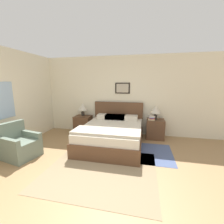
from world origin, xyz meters
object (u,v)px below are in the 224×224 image
object	(u,v)px
nightstand_near_window	(83,125)
bed	(112,134)
nightstand_by_door	(155,129)
table_lamp_by_door	(156,110)
table_lamp_near_window	(83,107)
armchair	(19,145)

from	to	relation	value
nightstand_near_window	bed	bearing A→B (deg)	-32.24
nightstand_by_door	table_lamp_by_door	xyz separation A→B (m)	(-0.01, 0.03, 0.60)
table_lamp_near_window	table_lamp_by_door	distance (m)	2.41
nightstand_near_window	table_lamp_near_window	world-z (taller)	table_lamp_near_window
bed	table_lamp_near_window	distance (m)	1.56
table_lamp_near_window	table_lamp_by_door	world-z (taller)	same
nightstand_by_door	armchair	bearing A→B (deg)	-148.68
bed	armchair	world-z (taller)	bed
nightstand_by_door	nightstand_near_window	bearing A→B (deg)	180.00
table_lamp_by_door	table_lamp_near_window	bearing A→B (deg)	180.00
armchair	nightstand_by_door	xyz separation A→B (m)	(3.19, 1.94, 0.02)
bed	armchair	bearing A→B (deg)	-149.21
table_lamp_near_window	nightstand_by_door	bearing A→B (deg)	-0.62
armchair	nightstand_near_window	bearing A→B (deg)	169.84
nightstand_near_window	table_lamp_near_window	distance (m)	0.60
bed	armchair	xyz separation A→B (m)	(-1.98, -1.18, -0.04)
nightstand_near_window	table_lamp_by_door	world-z (taller)	table_lamp_by_door
armchair	table_lamp_by_door	size ratio (longest dim) A/B	1.94
nightstand_by_door	table_lamp_near_window	distance (m)	2.50
table_lamp_near_window	armchair	bearing A→B (deg)	-111.32
armchair	table_lamp_near_window	world-z (taller)	table_lamp_near_window
bed	nightstand_by_door	distance (m)	1.43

